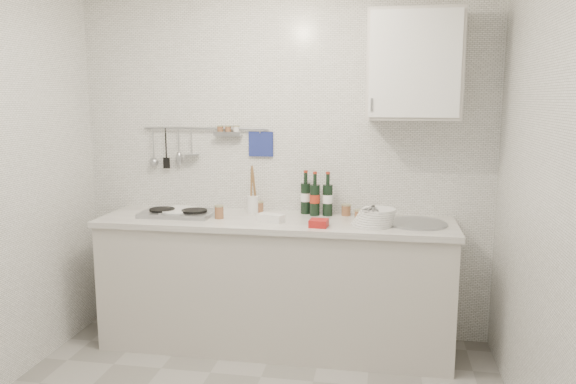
% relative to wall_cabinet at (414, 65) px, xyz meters
% --- Properties ---
extents(back_wall, '(3.00, 0.02, 2.50)m').
position_rel_wall_cabinet_xyz_m(back_wall, '(-0.90, 0.18, -0.70)').
color(back_wall, silver).
rests_on(back_wall, floor).
extents(wall_right, '(0.02, 2.80, 2.50)m').
position_rel_wall_cabinet_xyz_m(wall_right, '(0.60, -1.22, -0.70)').
color(wall_right, silver).
rests_on(wall_right, floor).
extents(counter, '(2.44, 0.64, 0.96)m').
position_rel_wall_cabinet_xyz_m(counter, '(-0.89, -0.12, -1.52)').
color(counter, '#B7B1A9').
rests_on(counter, floor).
extents(wall_rail, '(0.98, 0.09, 0.34)m').
position_rel_wall_cabinet_xyz_m(wall_rail, '(-1.50, 0.15, -0.52)').
color(wall_rail, '#93969B').
rests_on(wall_rail, back_wall).
extents(wall_cabinet, '(0.60, 0.38, 0.70)m').
position_rel_wall_cabinet_xyz_m(wall_cabinet, '(0.00, 0.00, 0.00)').
color(wall_cabinet, '#B7B1A9').
rests_on(wall_cabinet, back_wall).
extents(plate_stack_hob, '(0.29, 0.28, 0.04)m').
position_rel_wall_cabinet_xyz_m(plate_stack_hob, '(-1.63, -0.09, -1.01)').
color(plate_stack_hob, '#4A70A8').
rests_on(plate_stack_hob, counter).
extents(plate_stack_sink, '(0.29, 0.27, 0.12)m').
position_rel_wall_cabinet_xyz_m(plate_stack_sink, '(-0.22, -0.20, -0.98)').
color(plate_stack_sink, white).
rests_on(plate_stack_sink, counter).
extents(wine_bottles, '(0.24, 0.13, 0.31)m').
position_rel_wall_cabinet_xyz_m(wine_bottles, '(-0.64, 0.07, -0.87)').
color(wine_bottles, black).
rests_on(wine_bottles, counter).
extents(butter_dish, '(0.19, 0.14, 0.05)m').
position_rel_wall_cabinet_xyz_m(butter_dish, '(-0.91, -0.21, -1.00)').
color(butter_dish, white).
rests_on(butter_dish, counter).
extents(strawberry_punnet, '(0.12, 0.12, 0.05)m').
position_rel_wall_cabinet_xyz_m(strawberry_punnet, '(-0.58, -0.31, -1.01)').
color(strawberry_punnet, '#B5141C').
rests_on(strawberry_punnet, counter).
extents(utensil_crock, '(0.08, 0.08, 0.35)m').
position_rel_wall_cabinet_xyz_m(utensil_crock, '(-1.10, 0.05, -0.95)').
color(utensil_crock, white).
rests_on(utensil_crock, counter).
extents(jar_a, '(0.06, 0.06, 0.08)m').
position_rel_wall_cabinet_xyz_m(jar_a, '(-1.05, 0.07, -0.99)').
color(jar_a, brown).
rests_on(jar_a, counter).
extents(jar_b, '(0.07, 0.07, 0.08)m').
position_rel_wall_cabinet_xyz_m(jar_b, '(-0.43, 0.08, -0.99)').
color(jar_b, brown).
rests_on(jar_b, counter).
extents(jar_c, '(0.07, 0.07, 0.08)m').
position_rel_wall_cabinet_xyz_m(jar_c, '(-0.33, -0.08, -0.99)').
color(jar_c, brown).
rests_on(jar_c, counter).
extents(jar_d, '(0.07, 0.07, 0.09)m').
position_rel_wall_cabinet_xyz_m(jar_d, '(-1.28, -0.17, -0.98)').
color(jar_d, brown).
rests_on(jar_d, counter).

